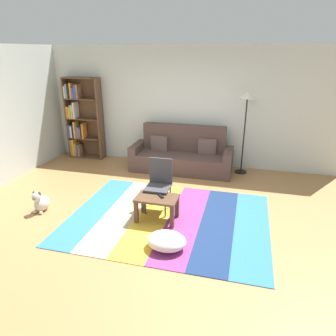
{
  "coord_description": "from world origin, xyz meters",
  "views": [
    {
      "loc": [
        1.34,
        -4.48,
        2.58
      ],
      "look_at": [
        0.07,
        0.4,
        0.65
      ],
      "focal_mm": 33.0,
      "sensor_mm": 36.0,
      "label": 1
    }
  ],
  "objects_px": {
    "standing_lamp": "(247,106)",
    "coffee_table": "(157,202)",
    "couch": "(182,156)",
    "tv_remote": "(161,196)",
    "pouf": "(167,241)",
    "bookshelf": "(80,119)",
    "folding_chair": "(159,180)",
    "dog": "(41,202)"
  },
  "relations": [
    {
      "from": "bookshelf",
      "to": "tv_remote",
      "type": "xyz_separation_m",
      "value": [
        2.81,
        -2.57,
        -0.55
      ]
    },
    {
      "from": "dog",
      "to": "standing_lamp",
      "type": "xyz_separation_m",
      "value": [
        3.23,
        2.69,
        1.33
      ]
    },
    {
      "from": "pouf",
      "to": "dog",
      "type": "distance_m",
      "value": 2.4
    },
    {
      "from": "pouf",
      "to": "folding_chair",
      "type": "xyz_separation_m",
      "value": [
        -0.41,
        1.09,
        0.41
      ]
    },
    {
      "from": "couch",
      "to": "tv_remote",
      "type": "bearing_deg",
      "value": -86.12
    },
    {
      "from": "bookshelf",
      "to": "folding_chair",
      "type": "bearing_deg",
      "value": -39.6
    },
    {
      "from": "pouf",
      "to": "standing_lamp",
      "type": "relative_size",
      "value": 0.31
    },
    {
      "from": "bookshelf",
      "to": "pouf",
      "type": "relative_size",
      "value": 3.61
    },
    {
      "from": "coffee_table",
      "to": "tv_remote",
      "type": "height_order",
      "value": "tv_remote"
    },
    {
      "from": "folding_chair",
      "to": "tv_remote",
      "type": "bearing_deg",
      "value": -13.15
    },
    {
      "from": "bookshelf",
      "to": "coffee_table",
      "type": "height_order",
      "value": "bookshelf"
    },
    {
      "from": "bookshelf",
      "to": "pouf",
      "type": "height_order",
      "value": "bookshelf"
    },
    {
      "from": "coffee_table",
      "to": "tv_remote",
      "type": "xyz_separation_m",
      "value": [
        0.06,
        0.03,
        0.1
      ]
    },
    {
      "from": "couch",
      "to": "folding_chair",
      "type": "relative_size",
      "value": 2.51
    },
    {
      "from": "bookshelf",
      "to": "standing_lamp",
      "type": "height_order",
      "value": "bookshelf"
    },
    {
      "from": "bookshelf",
      "to": "standing_lamp",
      "type": "xyz_separation_m",
      "value": [
        3.98,
        -0.12,
        0.52
      ]
    },
    {
      "from": "couch",
      "to": "pouf",
      "type": "relative_size",
      "value": 4.12
    },
    {
      "from": "dog",
      "to": "coffee_table",
      "type": "bearing_deg",
      "value": 5.96
    },
    {
      "from": "tv_remote",
      "to": "folding_chair",
      "type": "relative_size",
      "value": 0.17
    },
    {
      "from": "bookshelf",
      "to": "dog",
      "type": "bearing_deg",
      "value": -75.0
    },
    {
      "from": "dog",
      "to": "bookshelf",
      "type": "bearing_deg",
      "value": 105.0
    },
    {
      "from": "bookshelf",
      "to": "pouf",
      "type": "distance_m",
      "value": 4.61
    },
    {
      "from": "tv_remote",
      "to": "folding_chair",
      "type": "distance_m",
      "value": 0.38
    },
    {
      "from": "couch",
      "to": "coffee_table",
      "type": "xyz_separation_m",
      "value": [
        0.1,
        -2.31,
        -0.01
      ]
    },
    {
      "from": "coffee_table",
      "to": "standing_lamp",
      "type": "xyz_separation_m",
      "value": [
        1.23,
        2.48,
        1.16
      ]
    },
    {
      "from": "pouf",
      "to": "bookshelf",
      "type": "bearing_deg",
      "value": 133.11
    },
    {
      "from": "bookshelf",
      "to": "standing_lamp",
      "type": "relative_size",
      "value": 1.11
    },
    {
      "from": "coffee_table",
      "to": "standing_lamp",
      "type": "height_order",
      "value": "standing_lamp"
    },
    {
      "from": "standing_lamp",
      "to": "coffee_table",
      "type": "bearing_deg",
      "value": -116.42
    },
    {
      "from": "pouf",
      "to": "folding_chair",
      "type": "relative_size",
      "value": 0.61
    },
    {
      "from": "pouf",
      "to": "dog",
      "type": "relative_size",
      "value": 1.38
    },
    {
      "from": "pouf",
      "to": "coffee_table",
      "type": "bearing_deg",
      "value": 115.95
    },
    {
      "from": "coffee_table",
      "to": "tv_remote",
      "type": "relative_size",
      "value": 4.41
    },
    {
      "from": "pouf",
      "to": "standing_lamp",
      "type": "height_order",
      "value": "standing_lamp"
    },
    {
      "from": "dog",
      "to": "tv_remote",
      "type": "xyz_separation_m",
      "value": [
        2.06,
        0.24,
        0.26
      ]
    },
    {
      "from": "pouf",
      "to": "folding_chair",
      "type": "height_order",
      "value": "folding_chair"
    },
    {
      "from": "couch",
      "to": "bookshelf",
      "type": "xyz_separation_m",
      "value": [
        -2.65,
        0.28,
        0.63
      ]
    },
    {
      "from": "coffee_table",
      "to": "bookshelf",
      "type": "bearing_deg",
      "value": 136.67
    },
    {
      "from": "couch",
      "to": "tv_remote",
      "type": "distance_m",
      "value": 2.29
    },
    {
      "from": "pouf",
      "to": "tv_remote",
      "type": "height_order",
      "value": "tv_remote"
    },
    {
      "from": "tv_remote",
      "to": "folding_chair",
      "type": "height_order",
      "value": "folding_chair"
    },
    {
      "from": "coffee_table",
      "to": "dog",
      "type": "relative_size",
      "value": 1.66
    }
  ]
}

